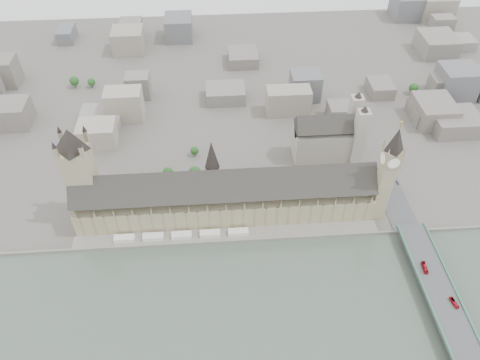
{
  "coord_description": "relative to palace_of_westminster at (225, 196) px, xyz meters",
  "views": [
    {
      "loc": [
        -7.7,
        -274.59,
        322.5
      ],
      "look_at": [
        14.61,
        35.2,
        27.34
      ],
      "focal_mm": 35.0,
      "sensor_mm": 36.0,
      "label": 1
    }
  ],
  "objects": [
    {
      "name": "car_approach",
      "position": [
        166.84,
        17.72,
        -11.71
      ],
      "size": [
        2.78,
        5.37,
        1.49
      ],
      "primitive_type": "imported",
      "rotation": [
        0.0,
        0.0,
        0.14
      ],
      "color": "gray",
      "rests_on": "westminster_bridge"
    },
    {
      "name": "westminster_abbey",
      "position": [
        110.92,
        75.3,
        2.38
      ],
      "size": [
        68.0,
        36.0,
        64.0
      ],
      "color": "gray",
      "rests_on": "ground"
    },
    {
      "name": "victoria_tower",
      "position": [
        -122.0,
        6.3,
        32.5
      ],
      "size": [
        30.0,
        30.0,
        100.0
      ],
      "color": "gray",
      "rests_on": "ground"
    },
    {
      "name": "embankment_wall",
      "position": [
        0.0,
        -34.7,
        -21.21
      ],
      "size": [
        600.0,
        1.5,
        3.0
      ],
      "primitive_type": "cube",
      "color": "gray",
      "rests_on": "ground"
    },
    {
      "name": "river_terrace",
      "position": [
        0.0,
        -27.2,
        -21.71
      ],
      "size": [
        270.0,
        15.0,
        2.0
      ],
      "primitive_type": "cube",
      "color": "gray",
      "rests_on": "ground"
    },
    {
      "name": "central_tower",
      "position": [
        -10.0,
        6.3,
        35.21
      ],
      "size": [
        13.0,
        13.0,
        48.0
      ],
      "color": "gray",
      "rests_on": "ground"
    },
    {
      "name": "red_bus_south",
      "position": [
        167.82,
        -114.14,
        -11.07
      ],
      "size": [
        4.3,
        10.23,
        2.78
      ],
      "primitive_type": "imported",
      "rotation": [
        0.0,
        0.0,
        0.2
      ],
      "color": "red",
      "rests_on": "westminster_bridge"
    },
    {
      "name": "westminster_bridge",
      "position": [
        162.0,
        -107.2,
        -17.58
      ],
      "size": [
        25.0,
        325.0,
        10.25
      ],
      "primitive_type": "cube",
      "color": "#474749",
      "rests_on": "ground"
    },
    {
      "name": "bridge_parapets",
      "position": [
        162.0,
        -151.7,
        -11.88
      ],
      "size": [
        25.0,
        235.0,
        1.15
      ],
      "primitive_type": null,
      "color": "#3C6D59",
      "rests_on": "westminster_bridge"
    },
    {
      "name": "palace_of_westminster",
      "position": [
        0.0,
        0.0,
        0.0
      ],
      "size": [
        265.0,
        40.73,
        55.44
      ],
      "color": "gray",
      "rests_on": "ground"
    },
    {
      "name": "elizabeth_tower",
      "position": [
        138.0,
        -11.7,
        35.38
      ],
      "size": [
        17.0,
        17.0,
        107.5
      ],
      "color": "gray",
      "rests_on": "ground"
    },
    {
      "name": "park_trees",
      "position": [
        -10.0,
        40.3,
        -15.21
      ],
      "size": [
        110.0,
        30.0,
        15.0
      ],
      "primitive_type": null,
      "color": "#183E16",
      "rests_on": "ground"
    },
    {
      "name": "terrace_tents",
      "position": [
        -40.0,
        -26.7,
        -18.71
      ],
      "size": [
        118.0,
        7.0,
        4.0
      ],
      "color": "white",
      "rests_on": "river_terrace"
    },
    {
      "name": "red_bus_north",
      "position": [
        157.16,
        -81.18,
        -10.85
      ],
      "size": [
        3.66,
        11.7,
        3.21
      ],
      "primitive_type": "imported",
      "rotation": [
        0.0,
        0.0,
        -0.09
      ],
      "color": "#A6131D",
      "rests_on": "westminster_bridge"
    },
    {
      "name": "city_skyline_inland",
      "position": [
        0.0,
        225.3,
        -3.71
      ],
      "size": [
        720.0,
        360.0,
        38.0
      ],
      "primitive_type": null,
      "color": "gray",
      "rests_on": "ground"
    },
    {
      "name": "ground",
      "position": [
        0.0,
        -19.7,
        -22.71
      ],
      "size": [
        900.0,
        900.0,
        0.0
      ],
      "primitive_type": "plane",
      "color": "#595651",
      "rests_on": "ground"
    }
  ]
}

